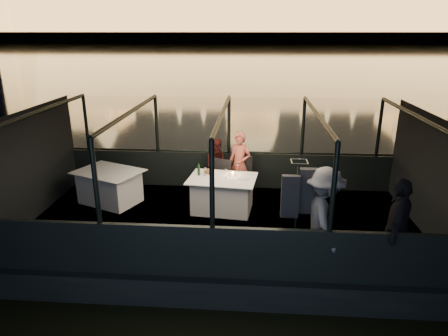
# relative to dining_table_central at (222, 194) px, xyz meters

# --- Properties ---
(river_water) EXTENTS (500.00, 500.00, 0.00)m
(river_water) POSITION_rel_dining_table_central_xyz_m (0.05, 79.44, -0.89)
(river_water) COLOR black
(river_water) RESTS_ON ground
(boat_hull) EXTENTS (8.60, 4.40, 1.00)m
(boat_hull) POSITION_rel_dining_table_central_xyz_m (0.05, -0.56, -0.89)
(boat_hull) COLOR black
(boat_hull) RESTS_ON river_water
(boat_deck) EXTENTS (8.00, 4.00, 0.04)m
(boat_deck) POSITION_rel_dining_table_central_xyz_m (0.05, -0.56, -0.41)
(boat_deck) COLOR black
(boat_deck) RESTS_ON boat_hull
(gunwale_port) EXTENTS (8.00, 0.08, 0.90)m
(gunwale_port) POSITION_rel_dining_table_central_xyz_m (0.05, 1.44, 0.06)
(gunwale_port) COLOR black
(gunwale_port) RESTS_ON boat_deck
(gunwale_starboard) EXTENTS (8.00, 0.08, 0.90)m
(gunwale_starboard) POSITION_rel_dining_table_central_xyz_m (0.05, -2.56, 0.06)
(gunwale_starboard) COLOR black
(gunwale_starboard) RESTS_ON boat_deck
(cabin_glass_port) EXTENTS (8.00, 0.02, 1.40)m
(cabin_glass_port) POSITION_rel_dining_table_central_xyz_m (0.05, 1.44, 1.21)
(cabin_glass_port) COLOR #99B2B2
(cabin_glass_port) RESTS_ON gunwale_port
(cabin_glass_starboard) EXTENTS (8.00, 0.02, 1.40)m
(cabin_glass_starboard) POSITION_rel_dining_table_central_xyz_m (0.05, -2.56, 1.21)
(cabin_glass_starboard) COLOR #99B2B2
(cabin_glass_starboard) RESTS_ON gunwale_starboard
(cabin_roof_glass) EXTENTS (8.00, 4.00, 0.02)m
(cabin_roof_glass) POSITION_rel_dining_table_central_xyz_m (0.05, -0.56, 1.91)
(cabin_roof_glass) COLOR #99B2B2
(cabin_roof_glass) RESTS_ON boat_deck
(end_wall_fore) EXTENTS (0.02, 4.00, 2.30)m
(end_wall_fore) POSITION_rel_dining_table_central_xyz_m (-3.95, -0.56, 0.76)
(end_wall_fore) COLOR black
(end_wall_fore) RESTS_ON boat_deck
(end_wall_aft) EXTENTS (0.02, 4.00, 2.30)m
(end_wall_aft) POSITION_rel_dining_table_central_xyz_m (4.05, -0.56, 0.76)
(end_wall_aft) COLOR black
(end_wall_aft) RESTS_ON boat_deck
(canopy_ribs) EXTENTS (8.00, 4.00, 2.30)m
(canopy_ribs) POSITION_rel_dining_table_central_xyz_m (0.05, -0.56, 0.76)
(canopy_ribs) COLOR black
(canopy_ribs) RESTS_ON boat_deck
(embankment) EXTENTS (400.00, 140.00, 6.00)m
(embankment) POSITION_rel_dining_table_central_xyz_m (0.05, 209.44, 0.11)
(embankment) COLOR #423D33
(embankment) RESTS_ON ground
(dining_table_central) EXTENTS (1.56, 1.21, 0.77)m
(dining_table_central) POSITION_rel_dining_table_central_xyz_m (0.00, 0.00, 0.00)
(dining_table_central) COLOR silver
(dining_table_central) RESTS_ON boat_deck
(dining_table_aft) EXTENTS (1.75, 1.54, 0.77)m
(dining_table_aft) POSITION_rel_dining_table_central_xyz_m (-2.63, 0.25, 0.00)
(dining_table_aft) COLOR silver
(dining_table_aft) RESTS_ON boat_deck
(chair_port_left) EXTENTS (0.55, 0.55, 0.92)m
(chair_port_left) POSITION_rel_dining_table_central_xyz_m (-0.05, 0.62, 0.06)
(chair_port_left) COLOR black
(chair_port_left) RESTS_ON boat_deck
(chair_port_right) EXTENTS (0.49, 0.49, 0.95)m
(chair_port_right) POSITION_rel_dining_table_central_xyz_m (0.42, 0.78, 0.06)
(chair_port_right) COLOR black
(chair_port_right) RESTS_ON boat_deck
(coat_stand) EXTENTS (0.64, 0.58, 1.86)m
(coat_stand) POSITION_rel_dining_table_central_xyz_m (1.40, -1.98, 0.51)
(coat_stand) COLOR black
(coat_stand) RESTS_ON boat_deck
(person_woman_coral) EXTENTS (0.66, 0.57, 1.55)m
(person_woman_coral) POSITION_rel_dining_table_central_xyz_m (0.34, 0.95, 0.36)
(person_woman_coral) COLOR #D25F4C
(person_woman_coral) RESTS_ON boat_deck
(person_man_maroon) EXTENTS (0.73, 0.61, 1.36)m
(person_man_maroon) POSITION_rel_dining_table_central_xyz_m (-0.19, 1.06, 0.36)
(person_man_maroon) COLOR #3C1310
(person_man_maroon) RESTS_ON boat_deck
(passenger_stripe) EXTENTS (0.75, 1.19, 1.75)m
(passenger_stripe) POSITION_rel_dining_table_central_xyz_m (1.84, -2.05, 0.47)
(passenger_stripe) COLOR silver
(passenger_stripe) RESTS_ON boat_deck
(passenger_dark) EXTENTS (0.82, 1.08, 1.69)m
(passenger_dark) POSITION_rel_dining_table_central_xyz_m (2.95, -2.28, 0.47)
(passenger_dark) COLOR black
(passenger_dark) RESTS_ON boat_deck
(wine_bottle) EXTENTS (0.07, 0.07, 0.28)m
(wine_bottle) POSITION_rel_dining_table_central_xyz_m (-0.53, 0.14, 0.53)
(wine_bottle) COLOR #163914
(wine_bottle) RESTS_ON dining_table_central
(bread_basket) EXTENTS (0.25, 0.25, 0.08)m
(bread_basket) POSITION_rel_dining_table_central_xyz_m (-0.33, 0.29, 0.42)
(bread_basket) COLOR brown
(bread_basket) RESTS_ON dining_table_central
(amber_candle) EXTENTS (0.06, 0.06, 0.07)m
(amber_candle) POSITION_rel_dining_table_central_xyz_m (0.21, 0.20, 0.42)
(amber_candle) COLOR yellow
(amber_candle) RESTS_ON dining_table_central
(plate_near) EXTENTS (0.30, 0.30, 0.02)m
(plate_near) POSITION_rel_dining_table_central_xyz_m (0.45, 0.00, 0.39)
(plate_near) COLOR white
(plate_near) RESTS_ON dining_table_central
(plate_far) EXTENTS (0.25, 0.25, 0.02)m
(plate_far) POSITION_rel_dining_table_central_xyz_m (-0.28, 0.42, 0.39)
(plate_far) COLOR white
(plate_far) RESTS_ON dining_table_central
(wine_glass_white) EXTENTS (0.08, 0.08, 0.18)m
(wine_glass_white) POSITION_rel_dining_table_central_xyz_m (-0.39, 0.12, 0.48)
(wine_glass_white) COLOR silver
(wine_glass_white) RESTS_ON dining_table_central
(wine_glass_red) EXTENTS (0.07, 0.07, 0.18)m
(wine_glass_red) POSITION_rel_dining_table_central_xyz_m (0.31, 0.40, 0.48)
(wine_glass_red) COLOR white
(wine_glass_red) RESTS_ON dining_table_central
(wine_glass_empty) EXTENTS (0.08, 0.08, 0.19)m
(wine_glass_empty) POSITION_rel_dining_table_central_xyz_m (0.08, 0.01, 0.48)
(wine_glass_empty) COLOR white
(wine_glass_empty) RESTS_ON dining_table_central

